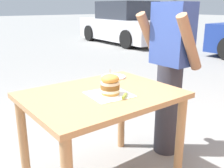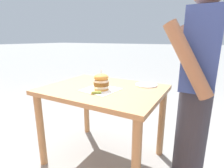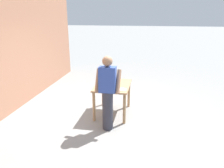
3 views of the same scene
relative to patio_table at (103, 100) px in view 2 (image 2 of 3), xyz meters
The scene contains 7 objects.
ground_plane 0.67m from the patio_table, ahead, with size 80.00×80.00×0.00m, color gray.
patio_table is the anchor object (origin of this frame).
serving_paper 0.15m from the patio_table, 14.63° to the left, with size 0.30×0.30×0.00m, color white.
sandwich 0.22m from the patio_table, 20.46° to the left, with size 0.14×0.14×0.19m.
pickle_spear 0.25m from the patio_table, 15.82° to the left, with size 0.02×0.02×0.09m, color #8EA83D.
side_plate_with_forks 0.47m from the patio_table, 130.41° to the left, with size 0.22×0.22×0.02m.
diner_across_table 0.84m from the patio_table, 92.11° to the left, with size 0.55×0.35×1.69m.
Camera 2 is at (1.38, 0.87, 1.26)m, focal length 28.00 mm.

